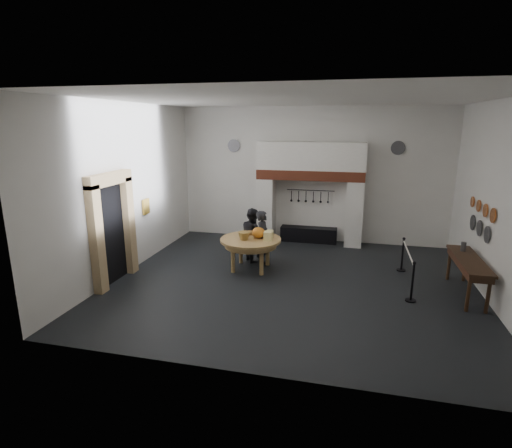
% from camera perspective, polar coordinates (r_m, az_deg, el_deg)
% --- Properties ---
extents(floor, '(9.00, 8.00, 0.02)m').
position_cam_1_polar(floor, '(10.39, 5.21, -8.24)').
color(floor, black).
rests_on(floor, ground).
extents(ceiling, '(9.00, 8.00, 0.02)m').
position_cam_1_polar(ceiling, '(9.62, 5.83, 17.38)').
color(ceiling, silver).
rests_on(ceiling, wall_back).
extents(wall_back, '(9.00, 0.02, 4.50)m').
position_cam_1_polar(wall_back, '(13.68, 7.91, 6.91)').
color(wall_back, silver).
rests_on(wall_back, floor).
extents(wall_front, '(9.00, 0.02, 4.50)m').
position_cam_1_polar(wall_front, '(5.92, -0.04, -2.55)').
color(wall_front, silver).
rests_on(wall_front, floor).
extents(wall_left, '(0.02, 8.00, 4.50)m').
position_cam_1_polar(wall_left, '(11.29, -17.82, 4.83)').
color(wall_left, silver).
rests_on(wall_left, floor).
extents(wall_right, '(0.02, 8.00, 4.50)m').
position_cam_1_polar(wall_right, '(10.17, 31.50, 2.44)').
color(wall_right, silver).
rests_on(wall_right, floor).
extents(chimney_pier_left, '(0.55, 0.70, 2.15)m').
position_cam_1_polar(chimney_pier_left, '(13.76, 1.47, 2.12)').
color(chimney_pier_left, silver).
rests_on(chimney_pier_left, floor).
extents(chimney_pier_right, '(0.55, 0.70, 2.15)m').
position_cam_1_polar(chimney_pier_right, '(13.47, 13.84, 1.44)').
color(chimney_pier_right, silver).
rests_on(chimney_pier_right, floor).
extents(hearth_brick_band, '(3.50, 0.72, 0.32)m').
position_cam_1_polar(hearth_brick_band, '(13.33, 7.76, 6.99)').
color(hearth_brick_band, '#9E442B').
rests_on(hearth_brick_band, chimney_pier_left).
extents(chimney_hood, '(3.50, 0.70, 0.90)m').
position_cam_1_polar(chimney_hood, '(13.27, 7.85, 9.60)').
color(chimney_hood, silver).
rests_on(chimney_hood, hearth_brick_band).
extents(iron_range, '(1.90, 0.45, 0.50)m').
position_cam_1_polar(iron_range, '(13.80, 7.51, -1.49)').
color(iron_range, black).
rests_on(iron_range, floor).
extents(utensil_rail, '(1.60, 0.02, 0.02)m').
position_cam_1_polar(utensil_rail, '(13.68, 7.81, 4.79)').
color(utensil_rail, black).
rests_on(utensil_rail, wall_back).
extents(door_recess, '(0.04, 1.10, 2.50)m').
position_cam_1_polar(door_recess, '(10.65, -20.03, -1.40)').
color(door_recess, black).
rests_on(door_recess, floor).
extents(door_jamb_near, '(0.22, 0.30, 2.60)m').
position_cam_1_polar(door_jamb_near, '(10.03, -21.80, -2.19)').
color(door_jamb_near, tan).
rests_on(door_jamb_near, floor).
extents(door_jamb_far, '(0.22, 0.30, 2.60)m').
position_cam_1_polar(door_jamb_far, '(11.16, -17.72, -0.25)').
color(door_jamb_far, tan).
rests_on(door_jamb_far, floor).
extents(door_lintel, '(0.22, 1.70, 0.30)m').
position_cam_1_polar(door_lintel, '(10.33, -20.27, 6.07)').
color(door_lintel, tan).
rests_on(door_lintel, door_jamb_near).
extents(wall_plaque, '(0.05, 0.34, 0.44)m').
position_cam_1_polar(wall_plaque, '(12.05, -15.44, 2.42)').
color(wall_plaque, gold).
rests_on(wall_plaque, wall_left).
extents(work_table, '(2.01, 2.01, 0.07)m').
position_cam_1_polar(work_table, '(10.99, -0.77, -2.27)').
color(work_table, tan).
rests_on(work_table, floor).
extents(pumpkin, '(0.36, 0.36, 0.31)m').
position_cam_1_polar(pumpkin, '(10.98, 0.37, -1.24)').
color(pumpkin, '#C96B1C').
rests_on(pumpkin, work_table).
extents(cheese_block_big, '(0.22, 0.22, 0.24)m').
position_cam_1_polar(cheese_block_big, '(10.79, 1.74, -1.73)').
color(cheese_block_big, '#EEE08E').
rests_on(cheese_block_big, work_table).
extents(cheese_block_small, '(0.18, 0.18, 0.20)m').
position_cam_1_polar(cheese_block_small, '(11.08, 1.95, -1.41)').
color(cheese_block_small, '#E9E08B').
rests_on(cheese_block_small, work_table).
extents(wicker_basket, '(0.38, 0.38, 0.22)m').
position_cam_1_polar(wicker_basket, '(10.84, -1.74, -1.70)').
color(wicker_basket, '#A57D3C').
rests_on(wicker_basket, work_table).
extents(bread_loaf, '(0.31, 0.18, 0.13)m').
position_cam_1_polar(bread_loaf, '(11.31, -0.83, -1.26)').
color(bread_loaf, '#9C6B37').
rests_on(bread_loaf, work_table).
extents(visitor_near, '(0.42, 0.61, 1.60)m').
position_cam_1_polar(visitor_near, '(11.23, 1.00, -2.12)').
color(visitor_near, black).
rests_on(visitor_near, floor).
extents(visitor_far, '(0.94, 0.97, 1.57)m').
position_cam_1_polar(visitor_far, '(11.69, -0.48, -1.52)').
color(visitor_far, black).
rests_on(visitor_far, floor).
extents(side_table, '(0.55, 2.20, 0.06)m').
position_cam_1_polar(side_table, '(10.55, 28.16, -4.55)').
color(side_table, '#3C2116').
rests_on(side_table, floor).
extents(pewter_jug, '(0.12, 0.12, 0.22)m').
position_cam_1_polar(pewter_jug, '(11.06, 27.51, -2.89)').
color(pewter_jug, '#434348').
rests_on(pewter_jug, side_table).
extents(copper_pan_a, '(0.03, 0.34, 0.34)m').
position_cam_1_polar(copper_pan_a, '(10.40, 30.75, 1.06)').
color(copper_pan_a, '#C6662D').
rests_on(copper_pan_a, wall_right).
extents(copper_pan_b, '(0.03, 0.32, 0.32)m').
position_cam_1_polar(copper_pan_b, '(10.91, 29.94, 1.70)').
color(copper_pan_b, '#C6662D').
rests_on(copper_pan_b, wall_right).
extents(copper_pan_c, '(0.03, 0.30, 0.30)m').
position_cam_1_polar(copper_pan_c, '(11.43, 29.20, 2.28)').
color(copper_pan_c, '#C6662D').
rests_on(copper_pan_c, wall_right).
extents(copper_pan_d, '(0.03, 0.28, 0.28)m').
position_cam_1_polar(copper_pan_d, '(11.95, 28.53, 2.81)').
color(copper_pan_d, '#C6662D').
rests_on(copper_pan_d, wall_right).
extents(pewter_plate_left, '(0.03, 0.40, 0.40)m').
position_cam_1_polar(pewter_plate_left, '(10.69, 30.11, -1.31)').
color(pewter_plate_left, '#4C4C51').
rests_on(pewter_plate_left, wall_right).
extents(pewter_plate_mid, '(0.03, 0.40, 0.40)m').
position_cam_1_polar(pewter_plate_mid, '(11.25, 29.29, -0.52)').
color(pewter_plate_mid, '#4C4C51').
rests_on(pewter_plate_mid, wall_right).
extents(pewter_plate_right, '(0.03, 0.40, 0.40)m').
position_cam_1_polar(pewter_plate_right, '(11.81, 28.54, 0.20)').
color(pewter_plate_right, '#4C4C51').
rests_on(pewter_plate_right, wall_right).
extents(pewter_plate_back_left, '(0.44, 0.03, 0.44)m').
position_cam_1_polar(pewter_plate_back_left, '(14.08, -3.17, 11.11)').
color(pewter_plate_back_left, '#4C4C51').
rests_on(pewter_plate_back_left, wall_back).
extents(pewter_plate_back_right, '(0.44, 0.03, 0.44)m').
position_cam_1_polar(pewter_plate_back_right, '(13.56, 19.64, 10.21)').
color(pewter_plate_back_right, '#4C4C51').
rests_on(pewter_plate_back_right, wall_back).
extents(barrier_post_near, '(0.05, 0.05, 0.90)m').
position_cam_1_polar(barrier_post_near, '(9.79, 21.44, -7.81)').
color(barrier_post_near, black).
rests_on(barrier_post_near, floor).
extents(barrier_post_far, '(0.05, 0.05, 0.90)m').
position_cam_1_polar(barrier_post_far, '(11.66, 20.19, -4.20)').
color(barrier_post_far, black).
rests_on(barrier_post_far, floor).
extents(barrier_rope, '(0.04, 2.00, 0.04)m').
position_cam_1_polar(barrier_rope, '(10.60, 20.95, -3.81)').
color(barrier_rope, silver).
rests_on(barrier_rope, barrier_post_near).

